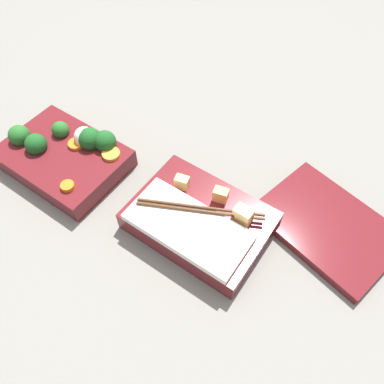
# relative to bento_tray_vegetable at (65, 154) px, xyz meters

# --- Properties ---
(ground_plane) EXTENTS (3.00, 3.00, 0.00)m
(ground_plane) POSITION_rel_bento_tray_vegetable_xyz_m (0.14, 0.00, -0.03)
(ground_plane) COLOR slate
(bento_tray_vegetable) EXTENTS (0.22, 0.16, 0.07)m
(bento_tray_vegetable) POSITION_rel_bento_tray_vegetable_xyz_m (0.00, 0.00, 0.00)
(bento_tray_vegetable) COLOR maroon
(bento_tray_vegetable) RESTS_ON ground_plane
(bento_tray_rice) EXTENTS (0.22, 0.16, 0.07)m
(bento_tray_rice) POSITION_rel_bento_tray_vegetable_xyz_m (0.28, 0.02, -0.00)
(bento_tray_rice) COLOR maroon
(bento_tray_rice) RESTS_ON ground_plane
(bento_lid) EXTENTS (0.24, 0.20, 0.02)m
(bento_lid) POSITION_rel_bento_tray_vegetable_xyz_m (0.45, 0.14, -0.02)
(bento_lid) COLOR maroon
(bento_lid) RESTS_ON ground_plane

